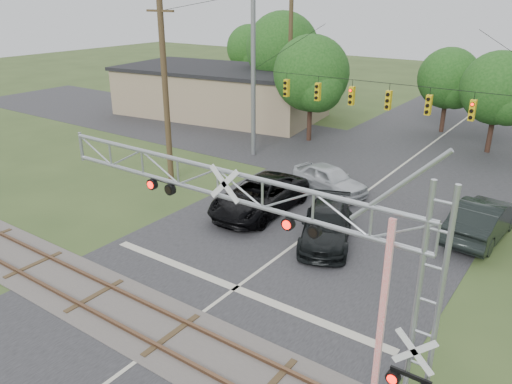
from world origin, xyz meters
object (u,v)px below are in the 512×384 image
Objects in this scene: crossing_gantry at (287,259)px; commercial_building at (220,91)px; traffic_signal_span at (405,91)px; pickup_black at (259,196)px; car_dark at (327,226)px; sedan_silver at (330,179)px.

crossing_gantry is 36.05m from commercial_building.
traffic_signal_span is 10.19m from pickup_black.
commercial_building is (-24.00, 26.80, -2.39)m from crossing_gantry.
car_dark is (4.42, -0.96, -0.10)m from pickup_black.
traffic_signal_span reaches higher than sedan_silver.
commercial_building is at bearing 157.36° from traffic_signal_span.
pickup_black is at bearing -53.55° from commercial_building.
crossing_gantry is 0.61× the size of traffic_signal_span.
pickup_black is (-4.34, -7.93, -4.71)m from traffic_signal_span.
pickup_black reaches higher than sedan_silver.
car_dark is 6.14m from sedan_silver.
crossing_gantry is at bearing -55.87° from commercial_building.
pickup_black is 1.18× the size of car_dark.
traffic_signal_span is 10.11m from car_dark.
crossing_gantry reaches higher than sedan_silver.
traffic_signal_span is 6.42m from sedan_silver.
sedan_silver is at bearing 113.09° from crossing_gantry.
traffic_signal_span is 22.18m from commercial_building.
crossing_gantry reaches higher than commercial_building.
sedan_silver is (-6.39, 14.99, -3.78)m from crossing_gantry.
commercial_building is at bearing 117.16° from car_dark.
sedan_silver reaches higher than car_dark.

